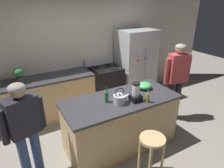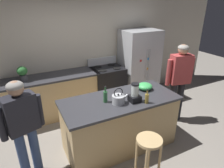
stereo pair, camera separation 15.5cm
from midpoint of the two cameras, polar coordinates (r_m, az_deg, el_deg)
The scene contains 15 objects.
ground_plane at distance 3.80m, azimuth 1.12°, elevation -17.06°, with size 14.00×14.00×0.00m, color gray.
back_wall at distance 4.79m, azimuth -10.89°, elevation 9.64°, with size 8.00×0.10×2.70m, color beige.
kitchen_island at distance 3.50m, azimuth 1.18°, elevation -11.13°, with size 1.95×0.86×0.95m.
back_counter_run at distance 4.54m, azimuth -17.88°, elevation -3.75°, with size 2.00×0.64×0.95m.
refrigerator at distance 5.14m, azimuth 5.95°, elevation 5.54°, with size 0.90×0.73×1.78m.
stove_range at distance 4.88m, azimuth -3.06°, elevation -0.48°, with size 0.76×0.65×1.13m.
person_by_island_left at distance 2.92m, azimuth -25.40°, elevation -10.84°, with size 0.59×0.33×1.55m.
person_by_sink_right at distance 4.23m, azimuth 17.24°, elevation 2.33°, with size 0.60×0.30×1.67m.
bar_stool at distance 2.95m, azimuth 9.88°, elevation -17.59°, with size 0.36×0.36×0.71m.
potted_plant at distance 4.24m, azimuth -26.19°, elevation 2.54°, with size 0.20×0.20×0.30m.
blender_appliance at distance 3.15m, azimuth 5.47°, elevation -2.75°, with size 0.17×0.17×0.31m.
bottle_olive_oil at distance 3.11m, azimuth -3.02°, elevation -3.63°, with size 0.07×0.07×0.28m.
bottle_vinegar at distance 3.15m, azimuth 8.93°, elevation -3.85°, with size 0.06×0.06×0.24m.
mixing_bowl at distance 3.62m, azimuth 8.14°, elevation -0.49°, with size 0.27×0.27×0.12m, color #3FB259.
tea_kettle at distance 3.08m, azimuth 0.80°, elevation -4.33°, with size 0.28×0.20×0.27m.
Camera 1 is at (-1.55, -2.43, 2.47)m, focal length 31.61 mm.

